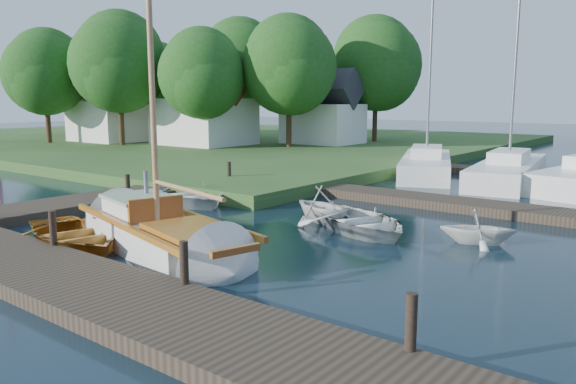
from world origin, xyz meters
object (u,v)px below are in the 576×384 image
Objects in this scene: mooring_post_5 at (229,171)px; tender_c at (360,218)px; tree_3 at (289,66)px; tree_7 at (377,64)px; dinghy at (74,230)px; mooring_post_2 at (184,262)px; mooring_post_1 at (53,228)px; tree_6 at (75,76)px; mooring_post_4 at (128,186)px; tree_0 at (45,73)px; tree_5 at (157,78)px; house_b at (111,111)px; house_c at (323,114)px; marina_boat_0 at (426,163)px; house_a at (204,109)px; mooring_post_3 at (411,322)px; marina_boat_1 at (509,169)px; tree_1 at (119,63)px; tender_d at (479,225)px; sailboat at (164,238)px; tender_a at (190,192)px; tree_2 at (202,74)px; tender_b at (322,202)px; tree_4 at (241,65)px.

mooring_post_5 reaches higher than tender_c.
tree_7 is at bearing 75.96° from tree_3.
tree_3 reaches higher than mooring_post_5.
mooring_post_5 is 9.76m from dinghy.
tender_c is at bearing 91.80° from mooring_post_2.
mooring_post_1 reaches higher than tender_c.
mooring_post_5 is at bearing 94.80° from tender_c.
dinghy is at bearing 166.74° from tender_c.
tender_c is 0.45× the size of tree_6.
mooring_post_4 is 25.56m from tree_0.
mooring_post_1 is 0.10× the size of tree_5.
house_b is 16.13m from house_c.
tree_3 is (-11.68, 4.16, 5.25)m from marina_boat_0.
mooring_post_4 is at bearing -28.96° from tree_6.
house_a is at bearing -128.53° from tree_7.
dinghy is (-9.58, 0.87, -0.29)m from mooring_post_3.
marina_boat_1 is 1.29× the size of tree_0.
mooring_post_1 is 31.47m from house_b.
house_c is 14.54m from tree_1.
tree_5 reaches higher than tender_c.
house_a is 0.68× the size of tree_1.
mooring_post_3 is 0.09× the size of tree_6.
tree_5 is at bearing 38.47° from tender_d.
tree_3 reaches higher than mooring_post_4.
sailboat is 31.60m from tree_7.
tender_a is 0.38× the size of marina_boat_1.
marina_boat_1 is 16.85m from tree_3.
tender_c is at bearing -34.04° from house_a.
tree_5 is (-10.00, 4.05, 2.46)m from house_a.
tree_2 reaches higher than house_a.
tree_5 reaches higher than tender_b.
tree_3 is at bearing 45.04° from tender_a.
mooring_post_3 is at bearing -22.69° from tree_0.
tree_5 is at bearing 75.24° from tender_b.
tree_1 reaches higher than house_b.
house_a is at bearing 51.51° from dinghy.
tree_2 is at bearing -116.70° from house_c.
tree_4 reaches higher than tree_2.
house_a is (-21.52, 1.91, 2.40)m from marina_boat_1.
tree_5 is (-31.52, 5.96, 4.86)m from marina_boat_1.
marina_boat_0 reaches higher than tree_3.
mooring_post_4 is 2.13m from tender_a.
tree_4 is (-26.32, 19.70, 5.88)m from tender_d.
tree_7 is at bearing 22.62° from tree_6.
tree_7 is at bearing 40.17° from marina_boat_1.
sailboat is at bearing 165.60° from mooring_post_3.
mooring_post_5 is 0.08× the size of marina_boat_0.
tender_c is at bearing 170.61° from marina_boat_1.
house_c is at bearing 34.05° from dinghy.
house_a is 16.22m from tree_6.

